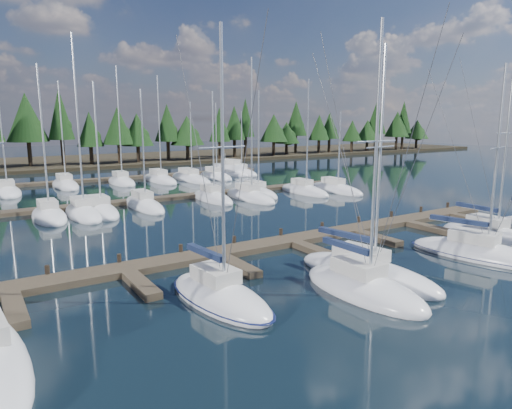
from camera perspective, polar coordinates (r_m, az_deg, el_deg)
ground at (r=43.25m, az=-5.41°, el=-1.27°), size 260.00×260.00×0.00m
far_shore at (r=99.94m, az=-21.44°, el=4.99°), size 220.00×30.00×0.60m
main_dock at (r=32.77m, az=4.81°, el=-4.78°), size 44.00×6.13×0.90m
back_docks at (r=61.04m, az=-13.87°, el=2.15°), size 50.00×21.80×0.40m
front_sailboat_1 at (r=23.01m, az=-4.54°, el=-11.36°), size 3.76×8.00×13.86m
front_sailboat_2 at (r=24.59m, az=13.23°, el=-10.14°), size 3.31×7.92×14.26m
front_sailboat_3 at (r=26.93m, az=13.65°, el=-8.33°), size 4.54×9.51×13.51m
front_sailboat_4 at (r=33.17m, az=26.15°, el=-5.54°), size 4.96×9.76×12.99m
front_sailboat_5 at (r=38.47m, az=27.33°, el=-3.49°), size 3.16×8.32×14.36m
back_sailboat_rows at (r=57.11m, az=-12.19°, el=1.72°), size 43.65×31.72×17.06m
motor_yacht_right at (r=73.89m, az=-3.39°, el=4.08°), size 5.09×8.79×4.16m
tree_line at (r=89.68m, az=-21.57°, el=9.05°), size 185.05×11.77×14.02m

